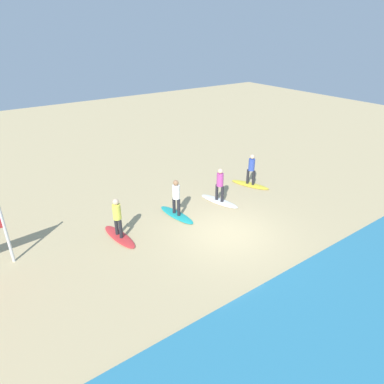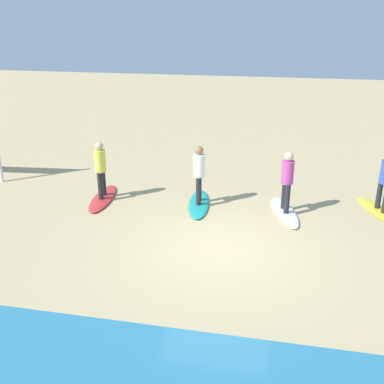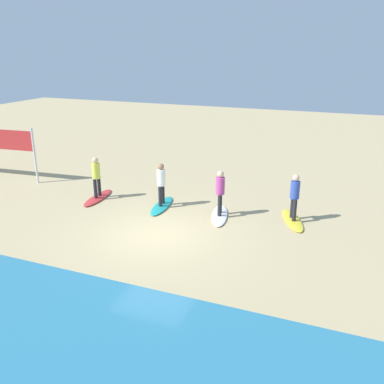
% 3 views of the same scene
% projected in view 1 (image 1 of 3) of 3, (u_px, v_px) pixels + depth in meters
% --- Properties ---
extents(ground_plane, '(60.00, 60.00, 0.00)m').
position_uv_depth(ground_plane, '(228.00, 233.00, 13.78)').
color(ground_plane, tan).
extents(surfboard_yellow, '(1.31, 2.16, 0.09)m').
position_uv_depth(surfboard_yellow, '(250.00, 185.00, 17.89)').
color(surfboard_yellow, yellow).
rests_on(surfboard_yellow, ground).
extents(surfer_yellow, '(0.32, 0.44, 1.64)m').
position_uv_depth(surfer_yellow, '(251.00, 167.00, 17.46)').
color(surfer_yellow, '#232328').
rests_on(surfer_yellow, surfboard_yellow).
extents(surfboard_white, '(1.07, 2.17, 0.09)m').
position_uv_depth(surfboard_white, '(219.00, 201.00, 16.19)').
color(surfboard_white, white).
rests_on(surfboard_white, ground).
extents(surfer_white, '(0.32, 0.45, 1.64)m').
position_uv_depth(surfer_white, '(220.00, 182.00, 15.75)').
color(surfer_white, '#232328').
rests_on(surfer_white, surfboard_white).
extents(surfboard_teal, '(0.82, 2.15, 0.09)m').
position_uv_depth(surfboard_teal, '(177.00, 215.00, 15.03)').
color(surfboard_teal, teal).
rests_on(surfboard_teal, ground).
extents(surfer_teal, '(0.32, 0.46, 1.64)m').
position_uv_depth(surfer_teal, '(176.00, 195.00, 14.59)').
color(surfer_teal, '#232328').
rests_on(surfer_teal, surfboard_teal).
extents(surfboard_red, '(0.78, 2.15, 0.09)m').
position_uv_depth(surfboard_red, '(120.00, 237.00, 13.47)').
color(surfboard_red, red).
rests_on(surfboard_red, ground).
extents(surfer_red, '(0.32, 0.46, 1.64)m').
position_uv_depth(surfer_red, '(117.00, 215.00, 13.03)').
color(surfer_red, '#232328').
rests_on(surfer_red, surfboard_red).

